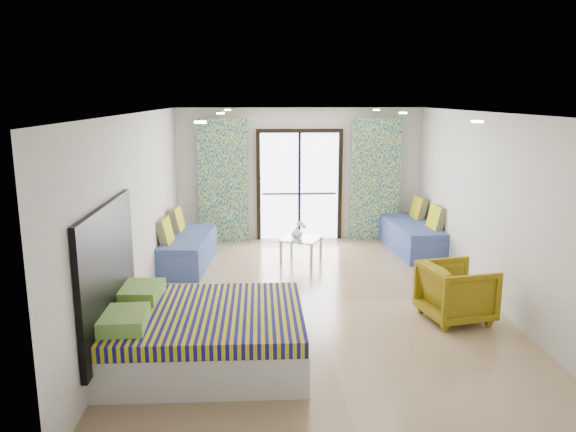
{
  "coord_description": "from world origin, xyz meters",
  "views": [
    {
      "loc": [
        -0.82,
        -7.67,
        2.92
      ],
      "look_at": [
        -0.39,
        0.6,
        1.15
      ],
      "focal_mm": 35.0,
      "sensor_mm": 36.0,
      "label": 1
    }
  ],
  "objects_px": {
    "daybed_right": "(413,236)",
    "armchair": "(457,289)",
    "daybed_left": "(186,249)",
    "coffee_table": "(301,241)",
    "bed": "(202,335)"
  },
  "relations": [
    {
      "from": "daybed_right",
      "to": "armchair",
      "type": "relative_size",
      "value": 2.41
    },
    {
      "from": "daybed_left",
      "to": "daybed_right",
      "type": "bearing_deg",
      "value": 14.05
    },
    {
      "from": "daybed_left",
      "to": "armchair",
      "type": "relative_size",
      "value": 2.35
    },
    {
      "from": "daybed_right",
      "to": "coffee_table",
      "type": "height_order",
      "value": "daybed_right"
    },
    {
      "from": "bed",
      "to": "armchair",
      "type": "xyz_separation_m",
      "value": [
        3.25,
        1.04,
        0.1
      ]
    },
    {
      "from": "daybed_left",
      "to": "coffee_table",
      "type": "xyz_separation_m",
      "value": [
        2.03,
        0.14,
        0.09
      ]
    },
    {
      "from": "coffee_table",
      "to": "daybed_left",
      "type": "bearing_deg",
      "value": -176.0
    },
    {
      "from": "bed",
      "to": "daybed_right",
      "type": "relative_size",
      "value": 1.08
    },
    {
      "from": "armchair",
      "to": "daybed_right",
      "type": "bearing_deg",
      "value": -17.67
    },
    {
      "from": "bed",
      "to": "armchair",
      "type": "relative_size",
      "value": 2.61
    },
    {
      "from": "daybed_left",
      "to": "coffee_table",
      "type": "distance_m",
      "value": 2.04
    },
    {
      "from": "bed",
      "to": "daybed_left",
      "type": "xyz_separation_m",
      "value": [
        -0.64,
        3.7,
        -0.02
      ]
    },
    {
      "from": "daybed_right",
      "to": "daybed_left",
      "type": "bearing_deg",
      "value": -174.73
    },
    {
      "from": "daybed_right",
      "to": "bed",
      "type": "bearing_deg",
      "value": -133.5
    },
    {
      "from": "bed",
      "to": "daybed_right",
      "type": "xyz_separation_m",
      "value": [
        3.6,
        4.42,
        -0.01
      ]
    }
  ]
}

